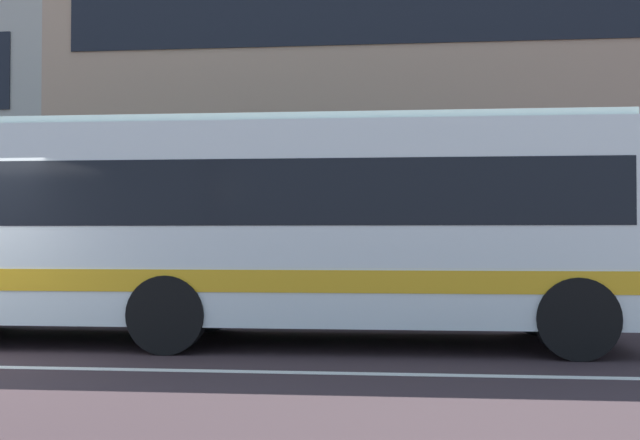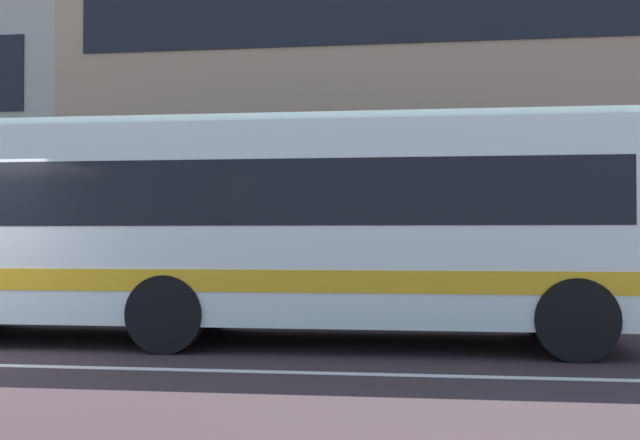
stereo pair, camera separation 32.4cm
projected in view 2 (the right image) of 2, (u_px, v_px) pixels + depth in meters
The scene contains 2 objects.
apartment_block_right at pixel (436, 76), 21.58m from camera, with size 18.88×9.57×12.43m.
transit_bus at pixel (237, 222), 10.41m from camera, with size 10.84×2.61×3.07m.
Camera 2 is at (5.96, -7.94, 1.50)m, focal length 41.10 mm.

